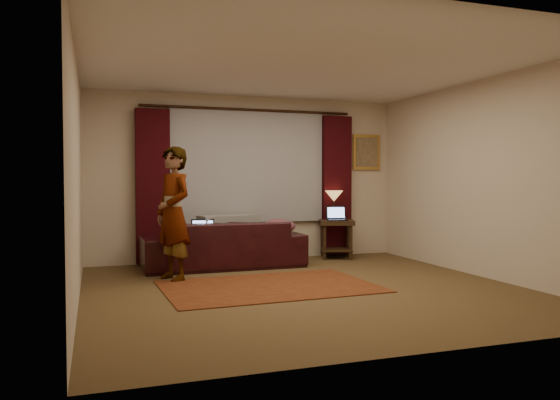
{
  "coord_description": "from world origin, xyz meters",
  "views": [
    {
      "loc": [
        -2.34,
        -5.92,
        1.29
      ],
      "look_at": [
        0.1,
        1.2,
        1.0
      ],
      "focal_mm": 35.0,
      "sensor_mm": 36.0,
      "label": 1
    }
  ],
  "objects_px": {
    "tiffany_lamp": "(334,205)",
    "person": "(173,213)",
    "sofa": "(223,235)",
    "laptop_table": "(337,213)",
    "end_table": "(336,239)",
    "laptop_sofa": "(203,229)"
  },
  "relations": [
    {
      "from": "laptop_table",
      "to": "tiffany_lamp",
      "type": "bearing_deg",
      "value": 90.06
    },
    {
      "from": "sofa",
      "to": "laptop_table",
      "type": "distance_m",
      "value": 1.92
    },
    {
      "from": "sofa",
      "to": "end_table",
      "type": "relative_size",
      "value": 3.72
    },
    {
      "from": "laptop_table",
      "to": "person",
      "type": "bearing_deg",
      "value": -147.61
    },
    {
      "from": "sofa",
      "to": "end_table",
      "type": "bearing_deg",
      "value": -172.09
    },
    {
      "from": "laptop_table",
      "to": "person",
      "type": "distance_m",
      "value": 2.89
    },
    {
      "from": "sofa",
      "to": "tiffany_lamp",
      "type": "relative_size",
      "value": 4.92
    },
    {
      "from": "laptop_sofa",
      "to": "end_table",
      "type": "relative_size",
      "value": 0.57
    },
    {
      "from": "tiffany_lamp",
      "to": "laptop_table",
      "type": "distance_m",
      "value": 0.29
    },
    {
      "from": "laptop_sofa",
      "to": "laptop_table",
      "type": "relative_size",
      "value": 1.05
    },
    {
      "from": "tiffany_lamp",
      "to": "person",
      "type": "distance_m",
      "value": 3.03
    },
    {
      "from": "end_table",
      "to": "laptop_table",
      "type": "height_order",
      "value": "laptop_table"
    },
    {
      "from": "tiffany_lamp",
      "to": "laptop_table",
      "type": "bearing_deg",
      "value": -103.2
    },
    {
      "from": "laptop_sofa",
      "to": "person",
      "type": "relative_size",
      "value": 0.21
    },
    {
      "from": "tiffany_lamp",
      "to": "end_table",
      "type": "bearing_deg",
      "value": -96.31
    },
    {
      "from": "laptop_sofa",
      "to": "person",
      "type": "bearing_deg",
      "value": -118.11
    },
    {
      "from": "end_table",
      "to": "laptop_table",
      "type": "relative_size",
      "value": 1.83
    },
    {
      "from": "sofa",
      "to": "laptop_table",
      "type": "bearing_deg",
      "value": -175.67
    },
    {
      "from": "end_table",
      "to": "laptop_sofa",
      "type": "bearing_deg",
      "value": -168.97
    },
    {
      "from": "laptop_sofa",
      "to": "person",
      "type": "distance_m",
      "value": 0.84
    },
    {
      "from": "end_table",
      "to": "person",
      "type": "distance_m",
      "value": 3.02
    },
    {
      "from": "laptop_sofa",
      "to": "sofa",
      "type": "bearing_deg",
      "value": 35.28
    }
  ]
}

